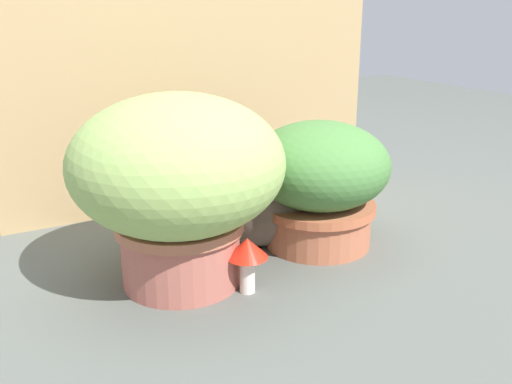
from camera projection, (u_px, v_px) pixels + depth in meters
The scene contains 6 objects.
ground_plane at pixel (272, 268), 1.48m from camera, with size 6.00×6.00×0.00m, color #555954.
cardboard_backdrop at pixel (198, 82), 1.86m from camera, with size 1.29×0.03×0.81m, color tan.
grass_planter at pixel (178, 178), 1.33m from camera, with size 0.50×0.50×0.46m.
leafy_planter at pixel (319, 180), 1.57m from camera, with size 0.38×0.38×0.35m.
cat at pixel (265, 204), 1.58m from camera, with size 0.32×0.32×0.32m.
mushroom_ornament_red at pixel (247, 253), 1.33m from camera, with size 0.10×0.10×0.14m.
Camera 1 is at (-0.69, -1.16, 0.65)m, focal length 40.37 mm.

